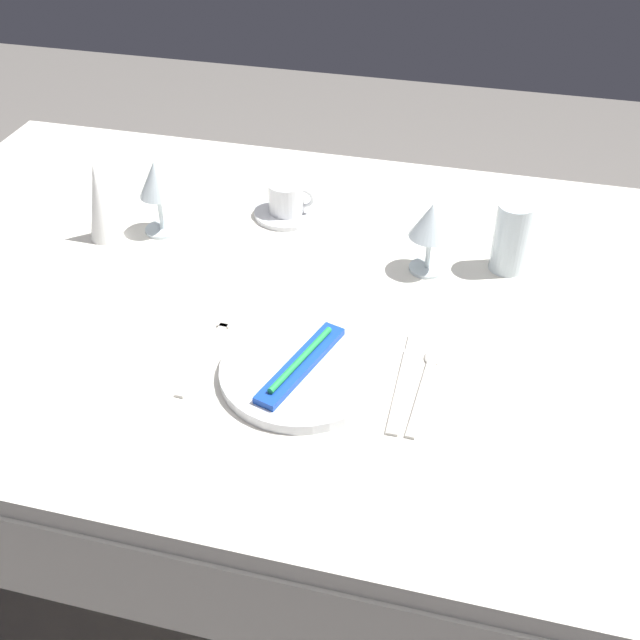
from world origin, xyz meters
name	(u,v)px	position (x,y,z in m)	size (l,w,h in m)	color
ground_plane	(318,544)	(0.00, 0.00, 0.00)	(6.00, 6.00, 0.00)	slate
dining_table	(317,329)	(0.00, 0.00, 0.66)	(1.80, 1.11, 0.74)	silver
dinner_plate	(301,371)	(0.03, -0.22, 0.75)	(0.26, 0.26, 0.02)	white
toothbrush_package	(301,363)	(0.03, -0.22, 0.77)	(0.10, 0.21, 0.02)	blue
fork_outer	(209,348)	(-0.13, -0.19, 0.74)	(0.03, 0.22, 0.00)	beige
dinner_knife	(403,384)	(0.19, -0.20, 0.74)	(0.02, 0.23, 0.00)	beige
spoon_soup	(426,380)	(0.22, -0.18, 0.74)	(0.03, 0.21, 0.01)	beige
saucer_left	(287,213)	(-0.13, 0.25, 0.74)	(0.14, 0.14, 0.01)	white
coffee_cup_left	(287,197)	(-0.13, 0.25, 0.78)	(0.10, 0.07, 0.06)	white
wine_glass_centre	(431,224)	(0.18, 0.12, 0.84)	(0.08, 0.08, 0.14)	silver
wine_glass_left	(156,183)	(-0.35, 0.13, 0.85)	(0.07, 0.07, 0.15)	silver
drink_tumbler	(511,238)	(0.32, 0.17, 0.81)	(0.07, 0.07, 0.13)	silver
napkin_folded	(100,202)	(-0.45, 0.08, 0.82)	(0.06, 0.06, 0.16)	white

